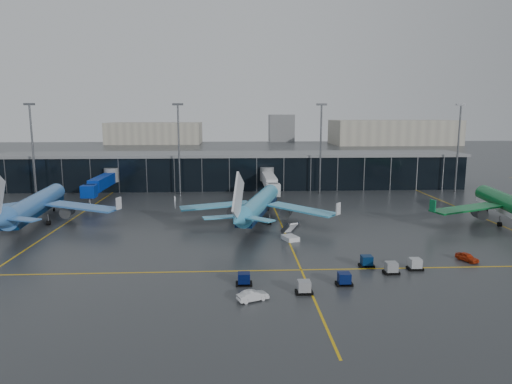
{
  "coord_description": "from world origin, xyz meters",
  "views": [
    {
      "loc": [
        0.17,
        -78.6,
        22.62
      ],
      "look_at": [
        5.0,
        18.0,
        6.0
      ],
      "focal_mm": 32.0,
      "sensor_mm": 36.0,
      "label": 1
    }
  ],
  "objects_px": {
    "baggage_carts": "(347,273)",
    "service_van_white": "(253,296)",
    "airliner_aer_lingus": "(512,195)",
    "airliner_arkefly": "(35,193)",
    "airliner_klm_near": "(259,193)",
    "service_van_red": "(467,257)",
    "mobile_airstair": "(290,236)"
  },
  "relations": [
    {
      "from": "baggage_carts",
      "to": "service_van_white",
      "type": "relative_size",
      "value": 6.95
    },
    {
      "from": "airliner_aer_lingus",
      "to": "service_van_white",
      "type": "xyz_separation_m",
      "value": [
        -54.86,
        -36.39,
        -5.62
      ]
    },
    {
      "from": "airliner_arkefly",
      "to": "airliner_klm_near",
      "type": "relative_size",
      "value": 1.05
    },
    {
      "from": "baggage_carts",
      "to": "service_van_white",
      "type": "bearing_deg",
      "value": -152.33
    },
    {
      "from": "airliner_arkefly",
      "to": "airliner_aer_lingus",
      "type": "distance_m",
      "value": 98.48
    },
    {
      "from": "airliner_klm_near",
      "to": "service_van_red",
      "type": "distance_m",
      "value": 41.94
    },
    {
      "from": "airliner_arkefly",
      "to": "service_van_white",
      "type": "distance_m",
      "value": 60.96
    },
    {
      "from": "airliner_aer_lingus",
      "to": "service_van_white",
      "type": "relative_size",
      "value": 10.32
    },
    {
      "from": "airliner_arkefly",
      "to": "airliner_aer_lingus",
      "type": "xyz_separation_m",
      "value": [
        98.3,
        -5.98,
        -0.17
      ]
    },
    {
      "from": "airliner_klm_near",
      "to": "mobile_airstair",
      "type": "bearing_deg",
      "value": -56.76
    },
    {
      "from": "airliner_aer_lingus",
      "to": "baggage_carts",
      "type": "height_order",
      "value": "airliner_aer_lingus"
    },
    {
      "from": "airliner_aer_lingus",
      "to": "service_van_red",
      "type": "relative_size",
      "value": 10.98
    },
    {
      "from": "airliner_arkefly",
      "to": "service_van_white",
      "type": "xyz_separation_m",
      "value": [
        43.44,
        -42.37,
        -5.79
      ]
    },
    {
      "from": "airliner_arkefly",
      "to": "service_van_white",
      "type": "relative_size",
      "value": 10.6
    },
    {
      "from": "airliner_arkefly",
      "to": "airliner_klm_near",
      "type": "xyz_separation_m",
      "value": [
        46.46,
        -1.01,
        -0.33
      ]
    },
    {
      "from": "service_van_red",
      "to": "service_van_white",
      "type": "distance_m",
      "value": 36.58
    },
    {
      "from": "baggage_carts",
      "to": "service_van_red",
      "type": "bearing_deg",
      "value": 17.7
    },
    {
      "from": "airliner_arkefly",
      "to": "airliner_aer_lingus",
      "type": "relative_size",
      "value": 1.03
    },
    {
      "from": "airliner_klm_near",
      "to": "service_van_white",
      "type": "height_order",
      "value": "airliner_klm_near"
    },
    {
      "from": "airliner_aer_lingus",
      "to": "mobile_airstair",
      "type": "height_order",
      "value": "airliner_aer_lingus"
    },
    {
      "from": "mobile_airstair",
      "to": "service_van_red",
      "type": "height_order",
      "value": "mobile_airstair"
    },
    {
      "from": "airliner_arkefly",
      "to": "mobile_airstair",
      "type": "distance_m",
      "value": 54.0
    },
    {
      "from": "airliner_klm_near",
      "to": "airliner_aer_lingus",
      "type": "bearing_deg",
      "value": 9.06
    },
    {
      "from": "airliner_arkefly",
      "to": "service_van_white",
      "type": "bearing_deg",
      "value": -49.7
    },
    {
      "from": "baggage_carts",
      "to": "airliner_klm_near",
      "type": "bearing_deg",
      "value": 106.76
    },
    {
      "from": "airliner_aer_lingus",
      "to": "service_van_red",
      "type": "height_order",
      "value": "airliner_aer_lingus"
    },
    {
      "from": "airliner_klm_near",
      "to": "airliner_aer_lingus",
      "type": "relative_size",
      "value": 0.98
    },
    {
      "from": "service_van_white",
      "to": "mobile_airstair",
      "type": "bearing_deg",
      "value": -39.64
    },
    {
      "from": "mobile_airstair",
      "to": "service_van_white",
      "type": "distance_m",
      "value": 27.95
    },
    {
      "from": "airliner_klm_near",
      "to": "service_van_white",
      "type": "distance_m",
      "value": 41.83
    },
    {
      "from": "airliner_klm_near",
      "to": "service_van_red",
      "type": "height_order",
      "value": "airliner_klm_near"
    },
    {
      "from": "airliner_aer_lingus",
      "to": "mobile_airstair",
      "type": "bearing_deg",
      "value": -159.63
    }
  ]
}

